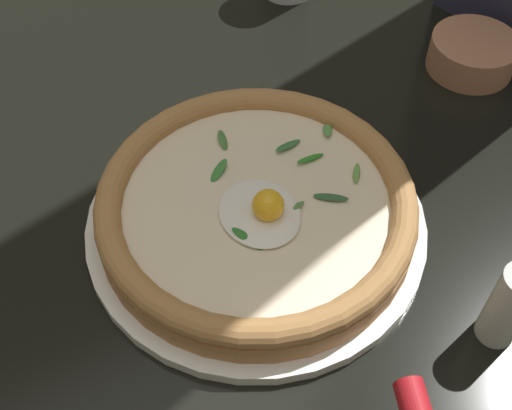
% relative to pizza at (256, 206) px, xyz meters
% --- Properties ---
extents(ground_plane, '(2.40, 2.40, 0.03)m').
position_rel_pizza_xyz_m(ground_plane, '(-0.00, 0.02, -0.05)').
color(ground_plane, black).
rests_on(ground_plane, ground).
extents(pizza_plate, '(0.31, 0.31, 0.01)m').
position_rel_pizza_xyz_m(pizza_plate, '(-0.00, -0.00, -0.03)').
color(pizza_plate, white).
rests_on(pizza_plate, ground).
extents(pizza, '(0.28, 0.28, 0.05)m').
position_rel_pizza_xyz_m(pizza, '(0.00, 0.00, 0.00)').
color(pizza, '#B07647').
rests_on(pizza, pizza_plate).
extents(side_bowl, '(0.10, 0.10, 0.04)m').
position_rel_pizza_xyz_m(side_bowl, '(-0.08, 0.32, -0.01)').
color(side_bowl, '#B67A5A').
rests_on(side_bowl, ground).
extents(pepper_shaker, '(0.03, 0.03, 0.08)m').
position_rel_pizza_xyz_m(pepper_shaker, '(0.19, 0.12, 0.01)').
color(pepper_shaker, silver).
rests_on(pepper_shaker, ground).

